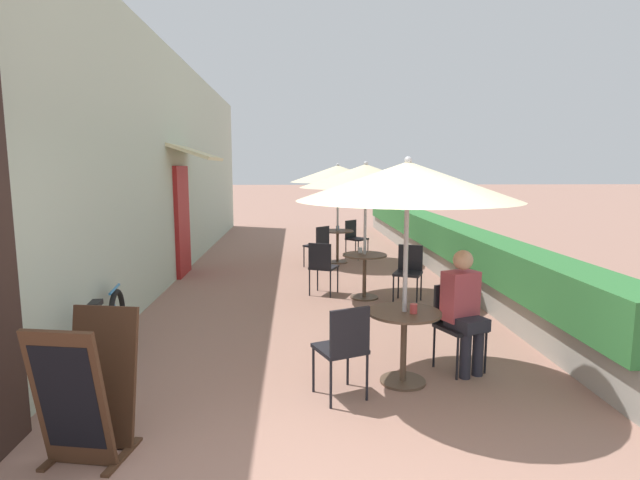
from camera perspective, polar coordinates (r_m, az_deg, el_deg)
cafe_facade_wall at (r=10.55m, az=-15.77°, el=8.09°), size 0.98×15.03×4.20m
planter_hedge at (r=10.85m, az=13.03°, el=-0.06°), size 0.60×14.03×1.01m
patio_table_near at (r=4.92m, az=9.56°, el=-10.50°), size 0.70×0.70×0.71m
patio_umbrella_near at (r=4.66m, az=9.98°, el=6.62°), size 2.06×2.06×2.16m
cafe_chair_near_left at (r=4.50m, az=2.75°, el=-11.81°), size 0.52×0.52×0.87m
cafe_chair_near_right at (r=5.37m, az=15.22°, el=-8.75°), size 0.52×0.52×0.87m
seated_patron_near_right at (r=5.25m, az=16.09°, el=-7.26°), size 0.45×0.49×1.25m
coffee_cup_near at (r=4.79m, az=10.65°, el=-7.72°), size 0.07×0.07×0.09m
patio_table_mid at (r=7.95m, az=5.11°, el=-3.19°), size 0.70×0.70×0.71m
patio_umbrella_mid at (r=7.80m, az=5.25°, el=7.30°), size 2.06×2.06×2.16m
cafe_chair_mid_left at (r=7.86m, az=10.12°, el=-3.22°), size 0.53×0.53×0.87m
cafe_chair_mid_right at (r=8.09m, az=0.25°, el=-2.77°), size 0.53×0.53×0.87m
coffee_cup_mid at (r=8.02m, az=4.61°, el=-1.17°), size 0.07×0.07×0.09m
patio_table_far at (r=10.91m, az=2.01°, el=-0.06°), size 0.70×0.70×0.71m
patio_umbrella_far at (r=10.80m, az=2.05°, el=7.57°), size 2.06×2.06×2.16m
cafe_chair_far_left at (r=10.35m, az=-0.14°, el=-0.35°), size 0.57×0.57×0.87m
cafe_chair_far_right at (r=11.49m, az=3.95°, el=0.48°), size 0.57×0.57×0.87m
coffee_cup_far at (r=10.98m, az=2.03°, el=1.39°), size 0.07×0.07×0.09m
bicycle_leaning at (r=5.72m, az=-23.34°, el=-9.76°), size 0.29×1.80×0.78m
menu_board at (r=4.04m, az=-25.02°, el=-15.15°), size 0.61×0.71×1.03m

